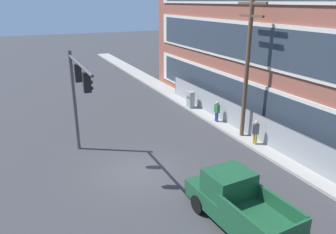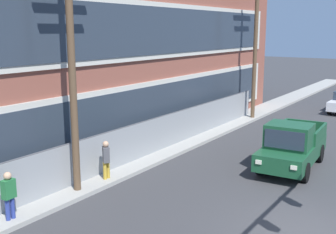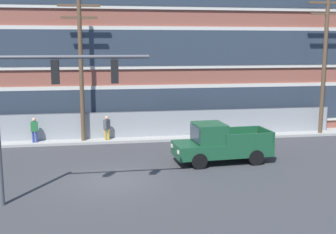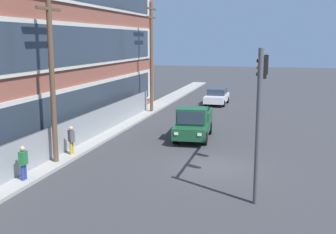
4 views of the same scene
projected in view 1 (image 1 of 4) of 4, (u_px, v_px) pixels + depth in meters
name	position (u px, v px, depth m)	size (l,w,h in m)	color
ground_plane	(137.00, 172.00, 17.21)	(160.00, 160.00, 0.00)	#38383A
sidewalk_building_side	(261.00, 144.00, 20.36)	(80.00, 1.83, 0.16)	#9E9B93
chain_link_fence	(279.00, 139.00, 18.97)	(27.60, 0.06, 1.83)	gray
traffic_signal_mast	(78.00, 87.00, 17.05)	(5.81, 0.43, 5.92)	#4C4C51
pickup_truck_dark_green	(237.00, 203.00, 12.86)	(5.18, 2.29, 2.09)	#194C2D
utility_pole_near_corner	(247.00, 63.00, 19.89)	(2.52, 0.26, 8.86)	brown
electrical_cabinet	(191.00, 100.00, 26.90)	(0.63, 0.45, 1.50)	#939993
pedestrian_near_cabinet	(256.00, 132.00, 19.91)	(0.44, 0.46, 1.69)	#B7932D
pedestrian_by_fence	(217.00, 111.00, 23.67)	(0.41, 0.26, 1.69)	navy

